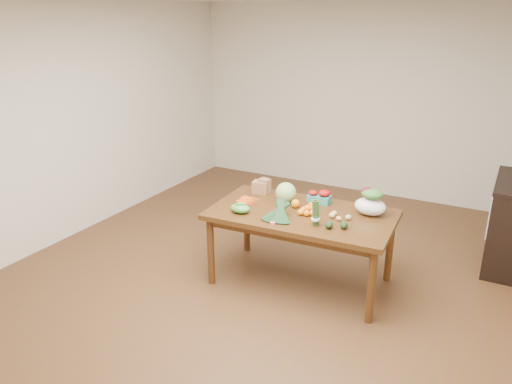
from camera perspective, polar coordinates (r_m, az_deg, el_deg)
The scene contains 24 objects.
floor at distance 5.20m, azimuth 0.73°, elevation -9.56°, with size 6.00×6.00×0.00m, color #52311C.
room_walls at distance 4.68m, azimuth 0.80°, elevation 4.96°, with size 5.02×6.02×2.70m.
dining_table at distance 4.95m, azimuth 5.14°, elevation -6.34°, with size 1.74×0.96×0.75m, color #4D2F12.
dish_towel at distance 5.78m, azimuth 25.17°, elevation -2.41°, with size 0.02×0.28×0.45m, color white.
paper_bag at distance 5.25m, azimuth 0.55°, elevation 0.69°, with size 0.22×0.18×0.16m, color #915B41, non-canonical shape.
cabbage at distance 5.00m, azimuth 3.42°, elevation -0.07°, with size 0.21×0.21×0.21m, color #95C471.
strawberry_basket_a at distance 5.08m, azimuth 6.52°, elevation -0.53°, with size 0.10×0.10×0.09m, color red, non-canonical shape.
strawberry_basket_b at distance 5.02m, azimuth 7.78°, elevation -0.71°, with size 0.12×0.12×0.11m, color #B20C0B, non-canonical shape.
orange_a at distance 4.89m, azimuth 4.55°, elevation -1.33°, with size 0.09×0.09×0.09m, color orange.
orange_b at distance 4.90m, azimuth 6.78°, elevation -1.42°, with size 0.07×0.07×0.07m, color #F4A20E.
orange_c at distance 4.86m, azimuth 6.41°, elevation -1.58°, with size 0.08×0.08×0.08m, color orange.
mandarin_cluster at distance 4.75m, azimuth 5.93°, elevation -1.98°, with size 0.18×0.18×0.09m, color orange, non-canonical shape.
carrots at distance 5.02m, azimuth -0.79°, elevation -1.01°, with size 0.22×0.22×0.03m, color orange, non-canonical shape.
snap_pea_bag at distance 4.76m, azimuth -1.81°, elevation -1.87°, with size 0.19×0.15×0.09m, color green.
kale_bunch at distance 4.58m, azimuth 2.43°, elevation -2.31°, with size 0.32×0.40×0.16m, color black, non-canonical shape.
asparagus_bundle at distance 4.47m, azimuth 6.83°, elevation -2.36°, with size 0.08×0.08×0.25m, color #3A6C31, non-canonical shape.
potato_a at distance 4.70m, azimuth 8.69°, elevation -2.65°, with size 0.06×0.05×0.05m, color #DEBB80.
potato_b at distance 4.64m, azimuth 9.44°, elevation -3.00°, with size 0.05×0.05×0.04m, color #DDB680.
potato_c at distance 4.68m, azimuth 10.48°, elevation -2.88°, with size 0.06×0.05×0.05m, color tan.
potato_d at distance 4.76m, azimuth 8.93°, elevation -2.40°, with size 0.05×0.05×0.04m, color tan.
potato_e at distance 4.70m, azimuth 10.54°, elevation -2.81°, with size 0.05×0.05×0.04m, color #D9BD7D.
avocado_a at distance 4.47m, azimuth 8.36°, elevation -3.70°, with size 0.07×0.10×0.07m, color black.
avocado_b at distance 4.49m, azimuth 10.02°, elevation -3.72°, with size 0.07×0.10×0.07m, color black.
salad_bag at distance 4.81m, azimuth 12.95°, elevation -1.25°, with size 0.30×0.22×0.23m, color white, non-canonical shape.
Camera 1 is at (2.08, -4.01, 2.57)m, focal length 35.00 mm.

